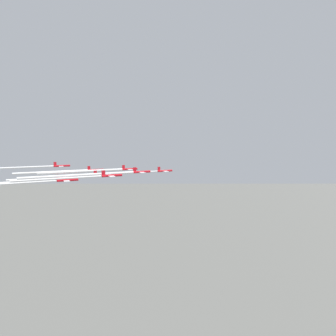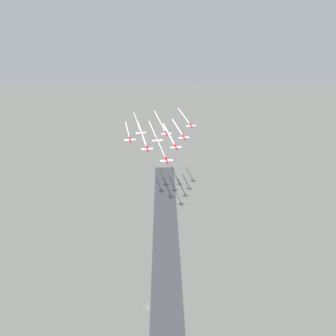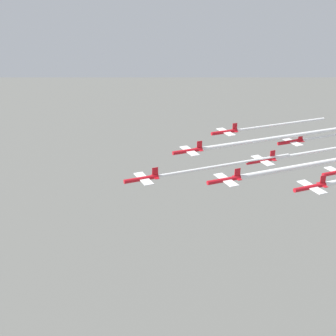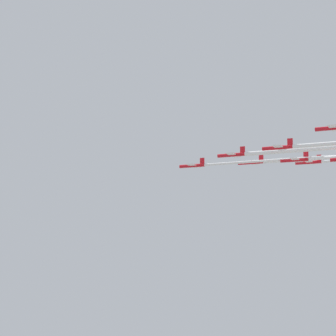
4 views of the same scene
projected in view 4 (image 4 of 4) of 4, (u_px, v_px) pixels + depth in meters
jet_0 at (193, 166)px, 220.71m from camera, size 8.42×8.98×3.01m
jet_1 at (232, 155)px, 204.47m from camera, size 8.42×8.98×3.01m
jet_2 at (252, 162)px, 223.09m from camera, size 8.42×8.98×3.01m
jet_3 at (279, 148)px, 187.98m from camera, size 8.42×8.98×3.01m
jet_4 at (296, 160)px, 206.44m from camera, size 8.42×8.98×3.01m
jet_5 at (309, 162)px, 225.31m from camera, size 8.42×8.98×3.01m
jet_6 at (334, 128)px, 171.95m from camera, size 8.42×8.98×3.01m
smoke_trail_0 at (262, 161)px, 211.00m from camera, size 1.99×39.54×0.78m
smoke_trail_1 at (315, 149)px, 193.98m from camera, size 2.62×43.34×1.30m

